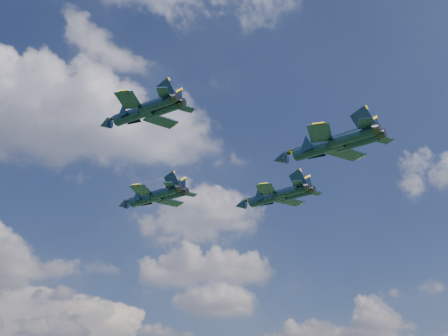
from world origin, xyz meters
TOP-DOWN VIEW (x-y plane):
  - jet_lead at (-7.05, 16.46)m, footprint 14.38×14.50m
  - jet_left at (-10.33, -9.67)m, footprint 13.61×13.02m
  - jet_right at (14.63, 13.82)m, footprint 14.71×15.64m
  - jet_slot at (15.99, -9.75)m, footprint 15.57×16.25m

SIDE VIEW (x-z plane):
  - jet_slot at x=15.99m, z-range 53.01..57.34m
  - jet_lead at x=-7.05m, z-range 53.65..57.58m
  - jet_right at x=14.63m, z-range 54.14..58.27m
  - jet_left at x=-10.33m, z-range 56.20..59.83m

